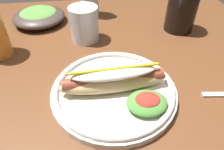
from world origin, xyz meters
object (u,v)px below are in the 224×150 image
(hot_dog_plate, at_px, (116,88))
(water_cup, at_px, (84,24))
(side_bowl, at_px, (39,16))
(soda_cup, at_px, (182,10))

(hot_dog_plate, xyz_separation_m, water_cup, (-0.06, 0.25, 0.03))
(hot_dog_plate, bearing_deg, side_bowl, 118.87)
(hot_dog_plate, xyz_separation_m, soda_cup, (0.25, 0.27, 0.05))
(side_bowl, bearing_deg, soda_cup, -13.47)
(water_cup, xyz_separation_m, side_bowl, (-0.15, 0.13, -0.03))
(soda_cup, height_order, side_bowl, soda_cup)
(soda_cup, relative_size, side_bowl, 0.77)
(side_bowl, bearing_deg, water_cup, -40.72)
(soda_cup, height_order, water_cup, soda_cup)
(water_cup, relative_size, side_bowl, 0.58)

